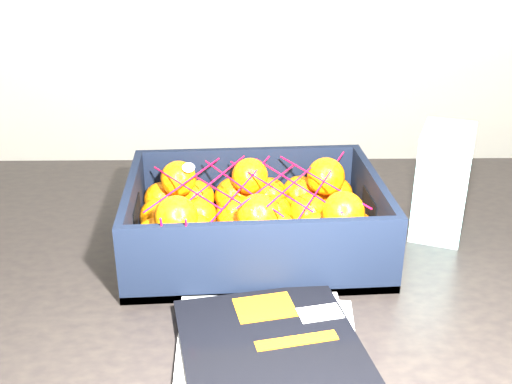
{
  "coord_description": "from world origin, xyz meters",
  "views": [
    {
      "loc": [
        0.04,
        -0.86,
        1.23
      ],
      "look_at": [
        0.1,
        -0.05,
        0.86
      ],
      "focal_mm": 42.74,
      "sensor_mm": 36.0,
      "label": 1
    }
  ],
  "objects": [
    {
      "name": "clementine_heap",
      "position": [
        0.1,
        -0.02,
        0.8
      ],
      "size": [
        0.36,
        0.27,
        0.11
      ],
      "color": "#E26504",
      "rests_on": "produce_crate"
    },
    {
      "name": "mesh_net",
      "position": [
        0.09,
        -0.03,
        0.86
      ],
      "size": [
        0.32,
        0.26,
        0.09
      ],
      "color": "red",
      "rests_on": "clementine_heap"
    },
    {
      "name": "produce_crate",
      "position": [
        0.1,
        -0.02,
        0.79
      ],
      "size": [
        0.38,
        0.29,
        0.12
      ],
      "color": "brown",
      "rests_on": "table"
    },
    {
      "name": "magazine_stack",
      "position": [
        0.1,
        -0.31,
        0.76
      ],
      "size": [
        0.26,
        0.31,
        0.02
      ],
      "color": "silver",
      "rests_on": "table"
    },
    {
      "name": "retail_carton",
      "position": [
        0.41,
        0.01,
        0.84
      ],
      "size": [
        0.12,
        0.14,
        0.18
      ],
      "primitive_type": "cube",
      "rotation": [
        0.0,
        0.0,
        -0.44
      ],
      "color": "silver",
      "rests_on": "table"
    },
    {
      "name": "table",
      "position": [
        0.1,
        -0.04,
        0.65
      ],
      "size": [
        1.25,
        0.87,
        0.75
      ],
      "color": "black",
      "rests_on": "ground"
    }
  ]
}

